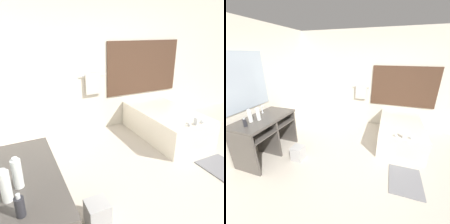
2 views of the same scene
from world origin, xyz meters
TOP-DOWN VIEW (x-y plane):
  - ground_plane at (0.00, 0.00)m, footprint 16.00×16.00m
  - wall_back_with_blinds at (0.03, 2.23)m, footprint 7.40×0.13m
  - vanity_counter at (-1.85, -0.09)m, footprint 0.67×1.22m
  - bathtub at (0.86, 1.34)m, footprint 0.97×1.70m
  - water_bottle_1 at (-1.83, -0.24)m, footprint 0.07×0.07m
  - water_bottle_2 at (-1.91, -0.35)m, footprint 0.07×0.07m
  - soap_dispenser at (-1.84, -0.53)m, footprint 0.06×0.06m
  - waste_bin at (-1.16, -0.07)m, footprint 0.24×0.24m

SIDE VIEW (x-z plane):
  - ground_plane at x=0.00m, z-range 0.00..0.00m
  - waste_bin at x=-1.16m, z-range 0.00..0.29m
  - bathtub at x=0.86m, z-range -0.04..0.60m
  - vanity_counter at x=-1.85m, z-range 0.19..1.07m
  - soap_dispenser at x=-1.84m, z-range 0.86..1.03m
  - water_bottle_1 at x=-1.83m, z-range 0.86..1.11m
  - water_bottle_2 at x=-1.91m, z-range 0.86..1.11m
  - wall_back_with_blinds at x=0.03m, z-range -0.01..2.69m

